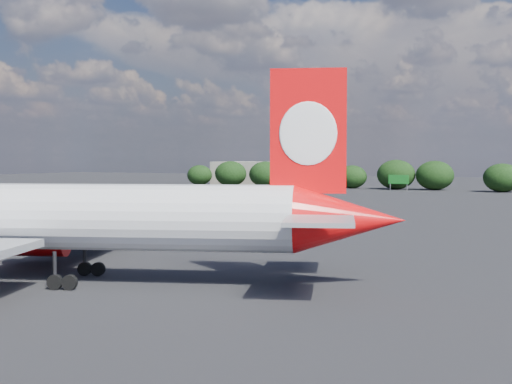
% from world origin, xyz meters
% --- Properties ---
extents(ground, '(500.00, 500.00, 0.00)m').
position_xyz_m(ground, '(0.00, 60.00, 0.00)').
color(ground, black).
rests_on(ground, ground).
extents(qantas_airliner, '(50.82, 48.82, 17.04)m').
position_xyz_m(qantas_airliner, '(-3.17, 16.07, 5.19)').
color(qantas_airliner, silver).
rests_on(qantas_airliner, ground).
extents(terminal_building, '(42.00, 16.00, 8.00)m').
position_xyz_m(terminal_building, '(-65.00, 192.00, 4.00)').
color(terminal_building, gray).
rests_on(terminal_building, ground).
extents(highway_sign, '(6.00, 0.30, 4.50)m').
position_xyz_m(highway_sign, '(-18.00, 176.00, 3.13)').
color(highway_sign, '#125D1A').
rests_on(highway_sign, ground).
extents(billboard_yellow, '(5.00, 0.30, 5.50)m').
position_xyz_m(billboard_yellow, '(12.00, 182.00, 3.87)').
color(billboard_yellow, gold).
rests_on(billboard_yellow, ground).
extents(horizon_treeline, '(201.03, 15.87, 8.90)m').
position_xyz_m(horizon_treeline, '(1.97, 179.97, 3.91)').
color(horizon_treeline, black).
rests_on(horizon_treeline, ground).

